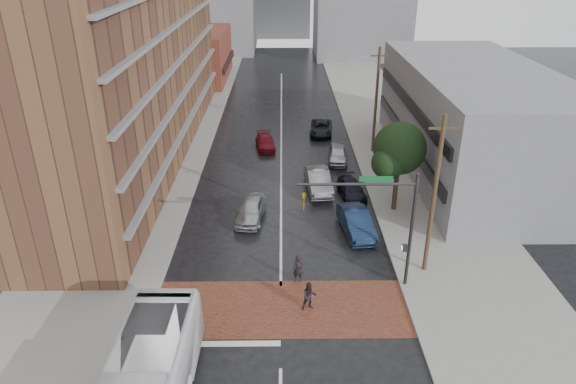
{
  "coord_description": "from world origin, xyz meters",
  "views": [
    {
      "loc": [
        0.16,
        -22.21,
        18.1
      ],
      "look_at": [
        0.48,
        8.0,
        3.5
      ],
      "focal_mm": 32.0,
      "sensor_mm": 36.0,
      "label": 1
    }
  ],
  "objects_px": {
    "car_parked_near": "(356,222)",
    "car_parked_far": "(338,154)",
    "car_travel_a": "(251,210)",
    "car_parked_mid": "(351,189)",
    "suv_travel": "(321,128)",
    "pedestrian_a": "(298,269)",
    "car_travel_c": "(265,142)",
    "pedestrian_b": "(309,296)",
    "car_travel_b": "(318,181)"
  },
  "relations": [
    {
      "from": "car_travel_a",
      "to": "car_parked_far",
      "type": "bearing_deg",
      "value": 63.43
    },
    {
      "from": "car_parked_mid",
      "to": "car_parked_near",
      "type": "bearing_deg",
      "value": -101.28
    },
    {
      "from": "car_parked_near",
      "to": "car_parked_far",
      "type": "relative_size",
      "value": 1.18
    },
    {
      "from": "car_parked_near",
      "to": "car_travel_a",
      "type": "bearing_deg",
      "value": 157.05
    },
    {
      "from": "car_travel_b",
      "to": "car_travel_a",
      "type": "bearing_deg",
      "value": -142.13
    },
    {
      "from": "pedestrian_a",
      "to": "car_parked_mid",
      "type": "height_order",
      "value": "pedestrian_a"
    },
    {
      "from": "pedestrian_a",
      "to": "pedestrian_b",
      "type": "distance_m",
      "value": 2.62
    },
    {
      "from": "car_parked_mid",
      "to": "suv_travel",
      "type": "bearing_deg",
      "value": 87.66
    },
    {
      "from": "car_parked_near",
      "to": "car_parked_mid",
      "type": "xyz_separation_m",
      "value": [
        0.38,
        5.73,
        -0.2
      ]
    },
    {
      "from": "car_travel_c",
      "to": "car_parked_near",
      "type": "distance_m",
      "value": 17.92
    },
    {
      "from": "pedestrian_a",
      "to": "car_parked_far",
      "type": "relative_size",
      "value": 0.41
    },
    {
      "from": "car_travel_b",
      "to": "car_parked_far",
      "type": "distance_m",
      "value": 6.49
    },
    {
      "from": "car_travel_b",
      "to": "car_parked_mid",
      "type": "distance_m",
      "value": 2.81
    },
    {
      "from": "car_travel_b",
      "to": "car_parked_near",
      "type": "xyz_separation_m",
      "value": [
        2.18,
        -6.89,
        -0.03
      ]
    },
    {
      "from": "car_parked_near",
      "to": "car_travel_b",
      "type": "bearing_deg",
      "value": 99.78
    },
    {
      "from": "pedestrian_a",
      "to": "car_parked_mid",
      "type": "relative_size",
      "value": 0.4
    },
    {
      "from": "car_parked_mid",
      "to": "pedestrian_a",
      "type": "bearing_deg",
      "value": -119.19
    },
    {
      "from": "pedestrian_b",
      "to": "car_parked_far",
      "type": "relative_size",
      "value": 0.4
    },
    {
      "from": "suv_travel",
      "to": "car_parked_far",
      "type": "relative_size",
      "value": 1.15
    },
    {
      "from": "suv_travel",
      "to": "car_travel_a",
      "type": "bearing_deg",
      "value": -103.53
    },
    {
      "from": "pedestrian_b",
      "to": "car_travel_a",
      "type": "xyz_separation_m",
      "value": [
        -3.76,
        10.25,
        -0.06
      ]
    },
    {
      "from": "car_travel_c",
      "to": "car_parked_mid",
      "type": "distance_m",
      "value": 13.0
    },
    {
      "from": "pedestrian_b",
      "to": "suv_travel",
      "type": "height_order",
      "value": "pedestrian_b"
    },
    {
      "from": "pedestrian_a",
      "to": "car_travel_c",
      "type": "distance_m",
      "value": 22.42
    },
    {
      "from": "suv_travel",
      "to": "car_parked_mid",
      "type": "relative_size",
      "value": 1.13
    },
    {
      "from": "car_travel_a",
      "to": "car_parked_mid",
      "type": "relative_size",
      "value": 1.06
    },
    {
      "from": "pedestrian_a",
      "to": "suv_travel",
      "type": "bearing_deg",
      "value": 80.21
    },
    {
      "from": "suv_travel",
      "to": "car_parked_mid",
      "type": "bearing_deg",
      "value": -79.46
    },
    {
      "from": "pedestrian_a",
      "to": "suv_travel",
      "type": "distance_m",
      "value": 26.59
    },
    {
      "from": "car_travel_c",
      "to": "car_parked_far",
      "type": "bearing_deg",
      "value": -35.44
    },
    {
      "from": "car_travel_c",
      "to": "car_parked_mid",
      "type": "bearing_deg",
      "value": -64.16
    },
    {
      "from": "car_travel_c",
      "to": "car_parked_far",
      "type": "distance_m",
      "value": 7.66
    },
    {
      "from": "pedestrian_a",
      "to": "pedestrian_b",
      "type": "height_order",
      "value": "pedestrian_a"
    },
    {
      "from": "car_parked_mid",
      "to": "car_parked_far",
      "type": "relative_size",
      "value": 1.02
    },
    {
      "from": "pedestrian_b",
      "to": "car_parked_mid",
      "type": "relative_size",
      "value": 0.39
    },
    {
      "from": "car_parked_near",
      "to": "car_parked_far",
      "type": "distance_m",
      "value": 13.0
    },
    {
      "from": "car_parked_near",
      "to": "car_parked_mid",
      "type": "distance_m",
      "value": 5.75
    },
    {
      "from": "car_travel_c",
      "to": "car_parked_near",
      "type": "bearing_deg",
      "value": -75.32
    },
    {
      "from": "pedestrian_a",
      "to": "suv_travel",
      "type": "xyz_separation_m",
      "value": [
        3.18,
        26.4,
        -0.19
      ]
    },
    {
      "from": "car_parked_mid",
      "to": "car_travel_c",
      "type": "bearing_deg",
      "value": 115.83
    },
    {
      "from": "pedestrian_b",
      "to": "car_travel_c",
      "type": "height_order",
      "value": "pedestrian_b"
    },
    {
      "from": "car_travel_a",
      "to": "car_parked_far",
      "type": "height_order",
      "value": "car_travel_a"
    },
    {
      "from": "car_travel_a",
      "to": "car_parked_near",
      "type": "distance_m",
      "value": 7.65
    },
    {
      "from": "pedestrian_b",
      "to": "car_parked_mid",
      "type": "bearing_deg",
      "value": 63.31
    },
    {
      "from": "car_travel_c",
      "to": "suv_travel",
      "type": "relative_size",
      "value": 0.87
    },
    {
      "from": "pedestrian_a",
      "to": "car_parked_mid",
      "type": "xyz_separation_m",
      "value": [
        4.54,
        11.41,
        -0.24
      ]
    },
    {
      "from": "car_travel_b",
      "to": "car_travel_c",
      "type": "distance_m",
      "value": 10.73
    },
    {
      "from": "pedestrian_b",
      "to": "car_travel_b",
      "type": "distance_m",
      "value": 15.2
    },
    {
      "from": "pedestrian_a",
      "to": "suv_travel",
      "type": "height_order",
      "value": "pedestrian_a"
    },
    {
      "from": "car_parked_mid",
      "to": "car_travel_b",
      "type": "bearing_deg",
      "value": 148.13
    }
  ]
}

